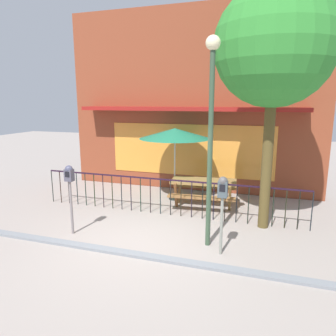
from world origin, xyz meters
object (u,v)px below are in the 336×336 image
object	(u,v)px
parking_meter_near	(70,181)
parking_meter_far	(223,195)
street_lamp	(211,115)
street_tree	(275,47)
picnic_table_left	(204,186)
patio_umbrella	(175,134)

from	to	relation	value
parking_meter_near	parking_meter_far	world-z (taller)	parking_meter_near
street_lamp	street_tree	bearing A→B (deg)	51.68
picnic_table_left	street_lamp	world-z (taller)	street_lamp
patio_umbrella	parking_meter_near	distance (m)	3.58
street_tree	street_lamp	size ratio (longest dim) A/B	1.31
picnic_table_left	street_lamp	distance (m)	3.20
parking_meter_far	street_lamp	xyz separation A→B (m)	(-0.32, 0.32, 1.47)
patio_umbrella	parking_meter_far	bearing A→B (deg)	-58.91
street_tree	picnic_table_left	bearing A→B (deg)	148.64
street_tree	street_lamp	bearing A→B (deg)	-128.32
parking_meter_far	street_tree	distance (m)	3.40
patio_umbrella	street_lamp	xyz separation A→B (m)	(1.57, -2.80, 0.68)
street_lamp	parking_meter_far	bearing A→B (deg)	-45.37
picnic_table_left	parking_meter_near	xyz separation A→B (m)	(-2.43, -2.74, 0.61)
picnic_table_left	patio_umbrella	xyz separation A→B (m)	(-0.98, 0.44, 1.39)
street_tree	street_lamp	distance (m)	2.22
parking_meter_near	street_tree	bearing A→B (deg)	22.95
parking_meter_near	patio_umbrella	bearing A→B (deg)	65.47
picnic_table_left	parking_meter_far	size ratio (longest dim) A/B	1.23
patio_umbrella	street_lamp	size ratio (longest dim) A/B	0.52
parking_meter_near	parking_meter_far	distance (m)	3.34
picnic_table_left	street_lamp	bearing A→B (deg)	-76.10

